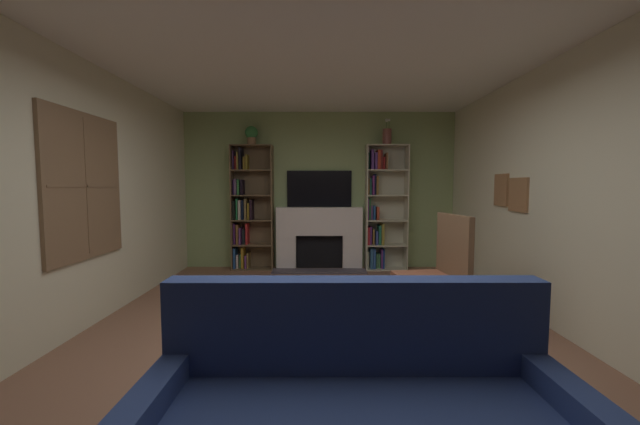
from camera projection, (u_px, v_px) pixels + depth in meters
ground_plane at (320, 352)px, 3.13m from camera, size 7.91×7.91×0.00m
wall_back_accent at (320, 191)px, 6.35m from camera, size 4.81×0.06×2.71m
wall_right_with_art at (601, 196)px, 3.04m from camera, size 0.09×6.71×2.71m
wall_left_with_window at (42, 195)px, 3.08m from camera, size 0.11×6.71×2.71m
ceiling at (320, 26)px, 2.93m from camera, size 4.81×6.71×0.06m
fireplace at (320, 236)px, 6.26m from camera, size 1.57×0.53×1.07m
tv at (320, 189)px, 6.29m from camera, size 1.12×0.06×0.63m
bookshelf_left at (249, 210)px, 6.24m from camera, size 0.70×0.30×2.13m
bookshelf_right at (382, 209)px, 6.22m from camera, size 0.70×0.32×2.13m
potted_plant at (253, 134)px, 6.10m from camera, size 0.22×0.22×0.32m
vase_with_flowers at (388, 136)px, 6.10m from camera, size 0.15×0.15×0.44m
couch at (360, 424)px, 1.74m from camera, size 2.04×0.81×0.94m
armchair at (439, 271)px, 3.76m from camera, size 0.69×0.73×1.14m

